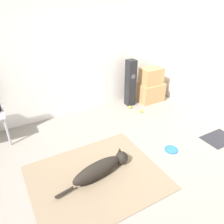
{
  "coord_description": "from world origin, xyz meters",
  "views": [
    {
      "loc": [
        -1.05,
        -1.87,
        2.28
      ],
      "look_at": [
        0.57,
        0.98,
        0.45
      ],
      "focal_mm": 35.0,
      "sensor_mm": 36.0,
      "label": 1
    }
  ],
  "objects_px": {
    "dog": "(101,168)",
    "floor_speaker": "(130,83)",
    "cardboard_box_lower": "(151,92)",
    "tennis_ball_near_speaker": "(130,107)",
    "cardboard_box_upper": "(151,76)",
    "tennis_ball_by_boxes": "(141,111)",
    "frisbee": "(171,149)",
    "tennis_ball_loose_on_carpet": "(132,103)"
  },
  "relations": [
    {
      "from": "floor_speaker",
      "to": "tennis_ball_by_boxes",
      "type": "bearing_deg",
      "value": -89.98
    },
    {
      "from": "cardboard_box_upper",
      "to": "floor_speaker",
      "type": "height_order",
      "value": "floor_speaker"
    },
    {
      "from": "floor_speaker",
      "to": "cardboard_box_upper",
      "type": "bearing_deg",
      "value": -5.39
    },
    {
      "from": "frisbee",
      "to": "floor_speaker",
      "type": "relative_size",
      "value": 0.21
    },
    {
      "from": "frisbee",
      "to": "tennis_ball_loose_on_carpet",
      "type": "bearing_deg",
      "value": 78.13
    },
    {
      "from": "tennis_ball_by_boxes",
      "to": "frisbee",
      "type": "bearing_deg",
      "value": -104.24
    },
    {
      "from": "cardboard_box_lower",
      "to": "floor_speaker",
      "type": "xyz_separation_m",
      "value": [
        -0.53,
        0.07,
        0.3
      ]
    },
    {
      "from": "cardboard_box_lower",
      "to": "tennis_ball_loose_on_carpet",
      "type": "relative_size",
      "value": 8.74
    },
    {
      "from": "frisbee",
      "to": "cardboard_box_lower",
      "type": "relative_size",
      "value": 0.37
    },
    {
      "from": "cardboard_box_lower",
      "to": "tennis_ball_loose_on_carpet",
      "type": "distance_m",
      "value": 0.53
    },
    {
      "from": "cardboard_box_lower",
      "to": "cardboard_box_upper",
      "type": "xyz_separation_m",
      "value": [
        -0.0,
        0.02,
        0.39
      ]
    },
    {
      "from": "tennis_ball_loose_on_carpet",
      "to": "dog",
      "type": "bearing_deg",
      "value": -134.88
    },
    {
      "from": "cardboard_box_lower",
      "to": "tennis_ball_loose_on_carpet",
      "type": "bearing_deg",
      "value": 176.74
    },
    {
      "from": "cardboard_box_lower",
      "to": "tennis_ball_by_boxes",
      "type": "xyz_separation_m",
      "value": [
        -0.53,
        -0.38,
        -0.18
      ]
    },
    {
      "from": "dog",
      "to": "cardboard_box_lower",
      "type": "bearing_deg",
      "value": 36.86
    },
    {
      "from": "frisbee",
      "to": "cardboard_box_lower",
      "type": "bearing_deg",
      "value": 62.59
    },
    {
      "from": "cardboard_box_upper",
      "to": "tennis_ball_loose_on_carpet",
      "type": "height_order",
      "value": "cardboard_box_upper"
    },
    {
      "from": "dog",
      "to": "floor_speaker",
      "type": "height_order",
      "value": "floor_speaker"
    },
    {
      "from": "dog",
      "to": "tennis_ball_loose_on_carpet",
      "type": "height_order",
      "value": "dog"
    },
    {
      "from": "floor_speaker",
      "to": "tennis_ball_by_boxes",
      "type": "height_order",
      "value": "floor_speaker"
    },
    {
      "from": "cardboard_box_lower",
      "to": "dog",
      "type": "bearing_deg",
      "value": -143.14
    },
    {
      "from": "frisbee",
      "to": "cardboard_box_lower",
      "type": "xyz_separation_m",
      "value": [
        0.85,
        1.64,
        0.2
      ]
    },
    {
      "from": "tennis_ball_by_boxes",
      "to": "cardboard_box_lower",
      "type": "bearing_deg",
      "value": 35.33
    },
    {
      "from": "tennis_ball_loose_on_carpet",
      "to": "floor_speaker",
      "type": "bearing_deg",
      "value": 127.33
    },
    {
      "from": "dog",
      "to": "frisbee",
      "type": "relative_size",
      "value": 5.41
    },
    {
      "from": "tennis_ball_loose_on_carpet",
      "to": "tennis_ball_near_speaker",
      "type": "bearing_deg",
      "value": -134.96
    },
    {
      "from": "tennis_ball_by_boxes",
      "to": "tennis_ball_near_speaker",
      "type": "distance_m",
      "value": 0.29
    },
    {
      "from": "frisbee",
      "to": "floor_speaker",
      "type": "distance_m",
      "value": 1.81
    },
    {
      "from": "tennis_ball_by_boxes",
      "to": "tennis_ball_loose_on_carpet",
      "type": "xyz_separation_m",
      "value": [
        0.03,
        0.4,
        0.0
      ]
    },
    {
      "from": "dog",
      "to": "tennis_ball_by_boxes",
      "type": "distance_m",
      "value": 1.97
    },
    {
      "from": "cardboard_box_lower",
      "to": "tennis_ball_near_speaker",
      "type": "height_order",
      "value": "cardboard_box_lower"
    },
    {
      "from": "cardboard_box_lower",
      "to": "tennis_ball_by_boxes",
      "type": "bearing_deg",
      "value": -144.67
    },
    {
      "from": "dog",
      "to": "cardboard_box_lower",
      "type": "distance_m",
      "value": 2.62
    },
    {
      "from": "tennis_ball_by_boxes",
      "to": "floor_speaker",
      "type": "bearing_deg",
      "value": 90.02
    },
    {
      "from": "dog",
      "to": "cardboard_box_lower",
      "type": "height_order",
      "value": "cardboard_box_lower"
    },
    {
      "from": "floor_speaker",
      "to": "tennis_ball_loose_on_carpet",
      "type": "xyz_separation_m",
      "value": [
        0.03,
        -0.04,
        -0.48
      ]
    },
    {
      "from": "dog",
      "to": "cardboard_box_upper",
      "type": "relative_size",
      "value": 2.37
    },
    {
      "from": "dog",
      "to": "floor_speaker",
      "type": "xyz_separation_m",
      "value": [
        1.56,
        1.64,
        0.39
      ]
    },
    {
      "from": "cardboard_box_lower",
      "to": "tennis_ball_near_speaker",
      "type": "xyz_separation_m",
      "value": [
        -0.64,
        -0.11,
        -0.18
      ]
    },
    {
      "from": "dog",
      "to": "floor_speaker",
      "type": "bearing_deg",
      "value": 46.36
    },
    {
      "from": "tennis_ball_by_boxes",
      "to": "tennis_ball_near_speaker",
      "type": "bearing_deg",
      "value": 111.53
    },
    {
      "from": "frisbee",
      "to": "tennis_ball_near_speaker",
      "type": "height_order",
      "value": "tennis_ball_near_speaker"
    }
  ]
}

